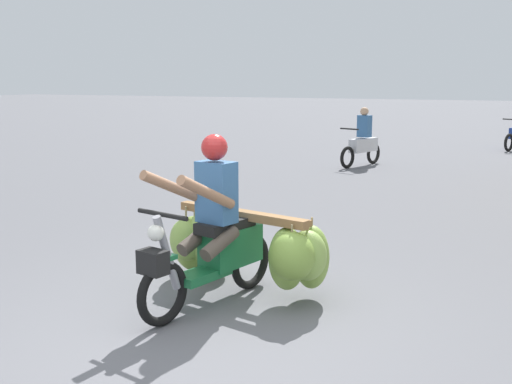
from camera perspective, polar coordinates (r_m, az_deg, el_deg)
name	(u,v)px	position (r m, az deg, el deg)	size (l,w,h in m)	color
ground_plane	(197,347)	(5.03, -5.39, -13.94)	(120.00, 120.00, 0.00)	slate
motorbike_main_loaded	(234,244)	(6.06, -2.05, -4.74)	(1.80, 1.94, 1.58)	black
motorbike_distant_ahead_left	(363,142)	(15.14, 9.74, 4.50)	(0.69, 1.56, 1.40)	black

